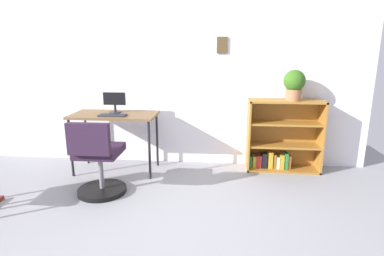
# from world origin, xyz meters

# --- Properties ---
(wall_back) EXTENTS (5.20, 0.12, 2.46)m
(wall_back) POSITION_xyz_m (0.00, 2.15, 1.23)
(wall_back) COLOR white
(wall_back) RESTS_ON ground_plane
(desk) EXTENTS (1.04, 0.53, 0.74)m
(desk) POSITION_xyz_m (-0.60, 1.70, 0.68)
(desk) COLOR brown
(desk) RESTS_ON ground_plane
(monitor) EXTENTS (0.28, 0.15, 0.26)m
(monitor) POSITION_xyz_m (-0.61, 1.77, 0.88)
(monitor) COLOR #262628
(monitor) RESTS_ON desk
(keyboard) EXTENTS (0.32, 0.13, 0.02)m
(keyboard) POSITION_xyz_m (-0.57, 1.56, 0.75)
(keyboard) COLOR #23262C
(keyboard) RESTS_ON desk
(office_chair) EXTENTS (0.52, 0.55, 0.83)m
(office_chair) POSITION_xyz_m (-0.55, 1.00, 0.36)
(office_chair) COLOR black
(office_chair) RESTS_ON ground_plane
(bookshelf_low) EXTENTS (0.91, 0.30, 0.91)m
(bookshelf_low) POSITION_xyz_m (1.49, 1.96, 0.41)
(bookshelf_low) COLOR #A16B28
(bookshelf_low) RESTS_ON ground_plane
(potted_plant_on_shelf) EXTENTS (0.26, 0.26, 0.37)m
(potted_plant_on_shelf) POSITION_xyz_m (1.58, 1.90, 1.11)
(potted_plant_on_shelf) COLOR #9E6642
(potted_plant_on_shelf) RESTS_ON bookshelf_low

